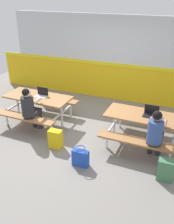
{
  "coord_description": "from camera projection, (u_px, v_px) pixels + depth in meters",
  "views": [
    {
      "loc": [
        1.98,
        -5.11,
        3.33
      ],
      "look_at": [
        0.0,
        0.02,
        0.55
      ],
      "focal_mm": 40.39,
      "sensor_mm": 36.0,
      "label": 1
    }
  ],
  "objects": [
    {
      "name": "laptop_dark",
      "position": [
        151.0,
        114.0,
        5.57
      ],
      "size": [
        0.33,
        0.23,
        0.22
      ],
      "color": "black",
      "rests_on": "picnic_table_right"
    },
    {
      "name": "picnic_table_right",
      "position": [
        144.0,
        122.0,
        5.68
      ],
      "size": [
        1.77,
        1.62,
        0.74
      ],
      "color": "#9E6B3D",
      "rests_on": "ground"
    },
    {
      "name": "accent_backdrop",
      "position": [
        114.0,
        61.0,
        7.76
      ],
      "size": [
        8.0,
        0.14,
        2.6
      ],
      "color": "yellow",
      "rests_on": "ground"
    },
    {
      "name": "satchel_spare",
      "position": [
        56.0,
        139.0,
        5.7
      ],
      "size": [
        0.3,
        0.22,
        0.44
      ],
      "color": "yellow",
      "rests_on": "ground"
    },
    {
      "name": "picnic_table_left",
      "position": [
        38.0,
        102.0,
        6.64
      ],
      "size": [
        1.77,
        1.62,
        0.74
      ],
      "color": "#9E6B3D",
      "rests_on": "ground"
    },
    {
      "name": "ground_plane",
      "position": [
        87.0,
        132.0,
        6.4
      ],
      "size": [
        10.0,
        10.0,
        0.02
      ],
      "primitive_type": "cube",
      "color": "gray"
    },
    {
      "name": "laptop_silver",
      "position": [
        42.0,
        95.0,
        6.54
      ],
      "size": [
        0.33,
        0.23,
        0.22
      ],
      "color": "silver",
      "rests_on": "picnic_table_left"
    },
    {
      "name": "student_nearer",
      "position": [
        30.0,
        107.0,
        6.07
      ],
      "size": [
        0.37,
        0.53,
        1.21
      ],
      "color": "#2D2D38",
      "rests_on": "ground"
    },
    {
      "name": "backpack_dark",
      "position": [
        166.0,
        170.0,
        4.74
      ],
      "size": [
        0.3,
        0.22,
        0.44
      ],
      "color": "#3F724C",
      "rests_on": "ground"
    },
    {
      "name": "student_further",
      "position": [
        156.0,
        132.0,
        5.04
      ],
      "size": [
        0.37,
        0.53,
        1.21
      ],
      "color": "#2D2D38",
      "rests_on": "ground"
    },
    {
      "name": "tote_bag_bright",
      "position": [
        80.0,
        158.0,
        5.12
      ],
      "size": [
        0.34,
        0.21,
        0.43
      ],
      "color": "#1E47B2",
      "rests_on": "ground"
    }
  ]
}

